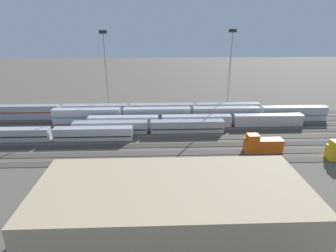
% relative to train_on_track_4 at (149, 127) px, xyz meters
% --- Properties ---
extents(ground_plane, '(400.00, 400.00, 0.00)m').
position_rel_train_on_track_4_xyz_m(ground_plane, '(-7.67, 0.00, -1.98)').
color(ground_plane, '#60594F').
extents(track_bed_0, '(140.00, 2.80, 0.12)m').
position_rel_train_on_track_4_xyz_m(track_bed_0, '(-7.67, -20.00, -1.92)').
color(track_bed_0, '#4C443D').
rests_on(track_bed_0, ground_plane).
extents(track_bed_1, '(140.00, 2.80, 0.12)m').
position_rel_train_on_track_4_xyz_m(track_bed_1, '(-7.67, -15.00, -1.92)').
color(track_bed_1, '#4C443D').
rests_on(track_bed_1, ground_plane).
extents(track_bed_2, '(140.00, 2.80, 0.12)m').
position_rel_train_on_track_4_xyz_m(track_bed_2, '(-7.67, -10.00, -1.92)').
color(track_bed_2, '#3D3833').
rests_on(track_bed_2, ground_plane).
extents(track_bed_3, '(140.00, 2.80, 0.12)m').
position_rel_train_on_track_4_xyz_m(track_bed_3, '(-7.67, -5.00, -1.92)').
color(track_bed_3, '#3D3833').
rests_on(track_bed_3, ground_plane).
extents(track_bed_4, '(140.00, 2.80, 0.12)m').
position_rel_train_on_track_4_xyz_m(track_bed_4, '(-7.67, 0.00, -1.92)').
color(track_bed_4, '#3D3833').
rests_on(track_bed_4, ground_plane).
extents(track_bed_5, '(140.00, 2.80, 0.12)m').
position_rel_train_on_track_4_xyz_m(track_bed_5, '(-7.67, 5.00, -1.92)').
color(track_bed_5, '#4C443D').
rests_on(track_bed_5, ground_plane).
extents(track_bed_6, '(140.00, 2.80, 0.12)m').
position_rel_train_on_track_4_xyz_m(track_bed_6, '(-7.67, 10.00, -1.92)').
color(track_bed_6, '#3D3833').
rests_on(track_bed_6, ground_plane).
extents(track_bed_7, '(140.00, 2.80, 0.12)m').
position_rel_train_on_track_4_xyz_m(track_bed_7, '(-7.67, 15.00, -1.92)').
color(track_bed_7, '#4C443D').
rests_on(track_bed_7, ground_plane).
extents(track_bed_8, '(140.00, 2.80, 0.12)m').
position_rel_train_on_track_4_xyz_m(track_bed_8, '(-7.67, 20.00, -1.92)').
color(track_bed_8, '#4C443D').
rests_on(track_bed_8, ground_plane).
extents(train_on_track_4, '(47.20, 3.06, 3.80)m').
position_rel_train_on_track_4_xyz_m(train_on_track_4, '(0.00, 0.00, 0.00)').
color(train_on_track_4, '#A8AAB2').
rests_on(train_on_track_4, ground_plane).
extents(train_on_track_5, '(47.20, 3.06, 3.80)m').
position_rel_train_on_track_4_xyz_m(train_on_track_5, '(28.36, 5.00, 0.01)').
color(train_on_track_5, '#B7BABF').
rests_on(train_on_track_5, ground_plane).
extents(train_on_track_3, '(71.40, 3.00, 3.80)m').
position_rel_train_on_track_4_xyz_m(train_on_track_3, '(-15.65, -5.00, 0.04)').
color(train_on_track_3, silver).
rests_on(train_on_track_3, ground_plane).
extents(train_on_track_1, '(95.60, 3.06, 5.00)m').
position_rel_train_on_track_4_xyz_m(train_on_track_1, '(7.79, -15.00, 0.63)').
color(train_on_track_1, '#A8AAB2').
rests_on(train_on_track_1, ground_plane).
extents(train_on_track_7, '(10.00, 3.00, 5.00)m').
position_rel_train_on_track_4_xyz_m(train_on_track_7, '(-30.62, 15.00, 0.18)').
color(train_on_track_7, '#D85914').
rests_on(train_on_track_7, ground_plane).
extents(train_on_track_2, '(95.60, 3.06, 5.00)m').
position_rel_train_on_track_4_xyz_m(train_on_track_2, '(-14.64, -10.00, 0.63)').
color(train_on_track_2, silver).
rests_on(train_on_track_2, ground_plane).
extents(light_mast_0, '(2.80, 0.70, 30.23)m').
position_rel_train_on_track_4_xyz_m(light_mast_0, '(16.31, -23.04, 16.99)').
color(light_mast_0, '#9EA0A5').
rests_on(light_mast_0, ground_plane).
extents(light_mast_2, '(2.80, 0.70, 30.56)m').
position_rel_train_on_track_4_xyz_m(light_mast_2, '(-30.52, -23.85, 17.17)').
color(light_mast_2, '#9EA0A5').
rests_on(light_mast_2, ground_plane).
extents(maintenance_shed, '(40.59, 17.65, 10.23)m').
position_rel_train_on_track_4_xyz_m(maintenance_shed, '(-4.82, 46.10, 3.13)').
color(maintenance_shed, tan).
rests_on(maintenance_shed, ground_plane).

